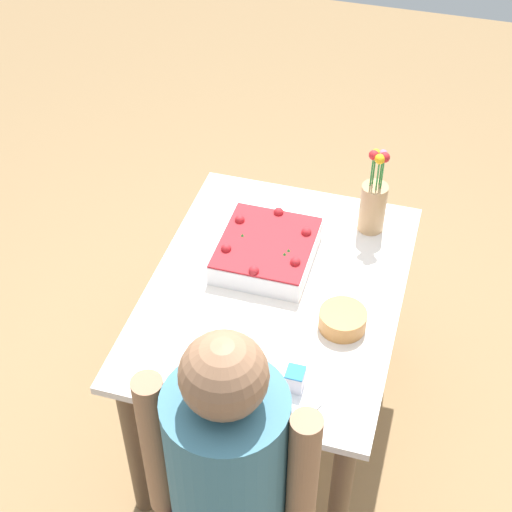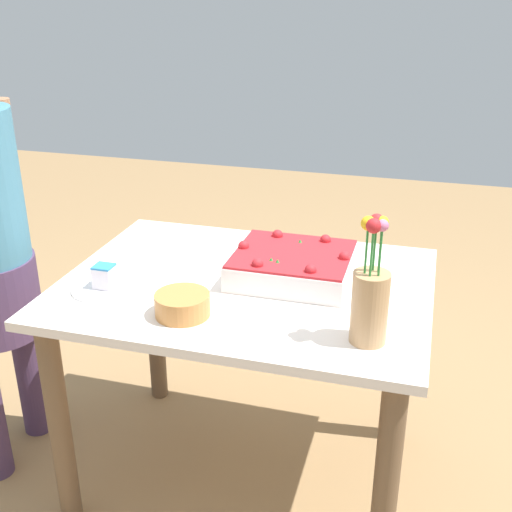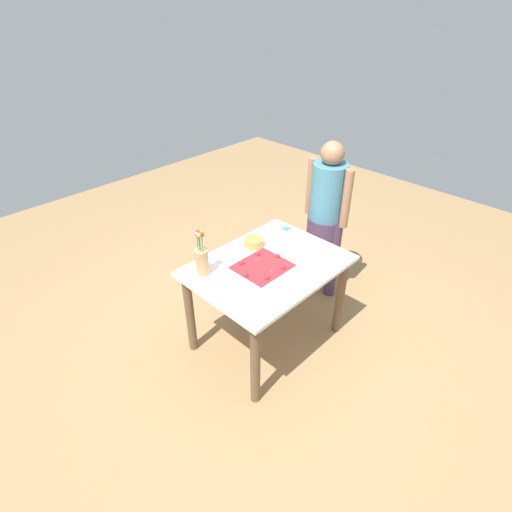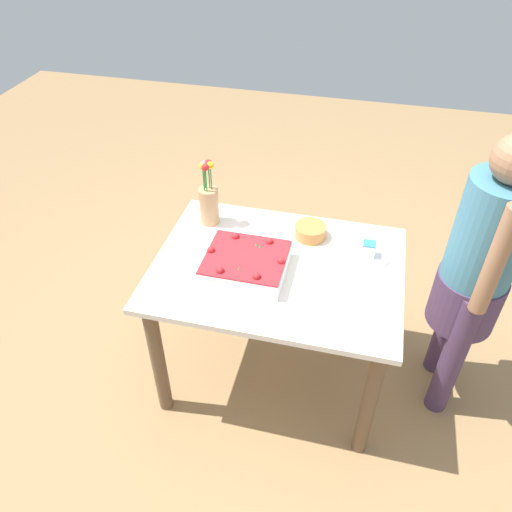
# 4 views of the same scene
# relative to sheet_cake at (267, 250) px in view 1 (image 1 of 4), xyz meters

# --- Properties ---
(ground_plane) EXTENTS (8.00, 8.00, 0.00)m
(ground_plane) POSITION_rel_sheet_cake_xyz_m (0.14, 0.07, -0.82)
(ground_plane) COLOR #96744B
(dining_table) EXTENTS (1.16, 0.88, 0.78)m
(dining_table) POSITION_rel_sheet_cake_xyz_m (0.14, 0.07, -0.19)
(dining_table) COLOR white
(dining_table) RESTS_ON ground_plane
(sheet_cake) EXTENTS (0.37, 0.33, 0.11)m
(sheet_cake) POSITION_rel_sheet_cake_xyz_m (0.00, 0.00, 0.00)
(sheet_cake) COLOR white
(sheet_cake) RESTS_ON dining_table
(serving_plate_with_slice) EXTENTS (0.21, 0.21, 0.08)m
(serving_plate_with_slice) POSITION_rel_sheet_cake_xyz_m (0.54, 0.24, -0.02)
(serving_plate_with_slice) COLOR white
(serving_plate_with_slice) RESTS_ON dining_table
(cake_knife) EXTENTS (0.19, 0.07, 0.00)m
(cake_knife) POSITION_rel_sheet_cake_xyz_m (0.41, -0.02, -0.04)
(cake_knife) COLOR silver
(cake_knife) RESTS_ON dining_table
(flower_vase) EXTENTS (0.10, 0.10, 0.35)m
(flower_vase) POSITION_rel_sheet_cake_xyz_m (-0.28, 0.33, 0.08)
(flower_vase) COLOR tan
(flower_vase) RESTS_ON dining_table
(fruit_bowl) EXTENTS (0.16, 0.16, 0.07)m
(fruit_bowl) POSITION_rel_sheet_cake_xyz_m (0.25, 0.33, -0.01)
(fruit_bowl) COLOR #C17C3E
(fruit_bowl) RESTS_ON dining_table
(person_standing) EXTENTS (0.31, 0.45, 1.49)m
(person_standing) POSITION_rel_sheet_cake_xyz_m (1.02, 0.18, 0.03)
(person_standing) COLOR #4A3454
(person_standing) RESTS_ON ground_plane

